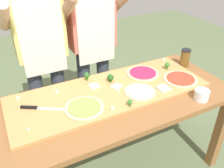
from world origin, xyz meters
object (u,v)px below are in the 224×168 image
object	(u,v)px
cook_left	(41,46)
cook_right	(92,37)
broccoli_floret_front_right	(167,65)
broccoli_floret_back_mid	(130,102)
cheese_crumble_c	(118,92)
flour_cup	(202,95)
pizza_whole_beet_magenta	(143,73)
sauce_jar	(185,58)
cheese_crumble_f	(112,108)
pizza_slice_near_left	(116,87)
cheese_crumble_b	(164,60)
pizza_whole_pesto_green	(84,108)
prep_table	(113,110)
broccoli_floret_front_left	(87,76)
pizza_slice_far_left	(163,88)
cheese_crumble_d	(57,91)
broccoli_floret_center_right	(110,78)
pizza_whole_tomato_red	(180,79)
cheese_crumble_a	(18,98)
cheese_crumble_e	(29,129)
pizza_slice_center	(94,86)
pizza_whole_cheese_artichoke	(140,92)

from	to	relation	value
cook_left	cook_right	world-z (taller)	same
broccoli_floret_front_right	broccoli_floret_back_mid	xyz separation A→B (m)	(-0.54, -0.30, -0.01)
cheese_crumble_c	flour_cup	xyz separation A→B (m)	(0.50, -0.31, 0.01)
cook_left	cook_right	bearing A→B (deg)	0.00
pizza_whole_beet_magenta	sauce_jar	world-z (taller)	sauce_jar
cheese_crumble_f	pizza_slice_near_left	bearing A→B (deg)	56.43
cheese_crumble_b	pizza_whole_pesto_green	bearing A→B (deg)	-159.75
prep_table	broccoli_floret_back_mid	bearing A→B (deg)	-74.13
cook_right	broccoli_floret_front_left	bearing A→B (deg)	-119.73
pizza_slice_far_left	cheese_crumble_d	distance (m)	0.78
broccoli_floret_back_mid	broccoli_floret_center_right	distance (m)	0.34
broccoli_floret_center_right	cheese_crumble_c	distance (m)	0.16
broccoli_floret_front_left	cheese_crumble_f	world-z (taller)	broccoli_floret_front_left
broccoli_floret_back_mid	cook_right	size ratio (longest dim) A/B	0.03
cook_left	pizza_whole_tomato_red	bearing A→B (deg)	-38.09
flour_cup	cook_right	world-z (taller)	cook_right
broccoli_floret_front_left	cook_left	world-z (taller)	cook_left
broccoli_floret_front_left	cheese_crumble_b	bearing A→B (deg)	0.06
flour_cup	cook_left	bearing A→B (deg)	132.45
cheese_crumble_a	cheese_crumble_d	bearing A→B (deg)	-8.54
cheese_crumble_e	broccoli_floret_front_right	bearing A→B (deg)	11.13
pizza_slice_center	cheese_crumble_f	xyz separation A→B (m)	(-0.00, -0.30, 0.00)
cheese_crumble_a	flour_cup	xyz separation A→B (m)	(1.15, -0.55, 0.00)
pizza_whole_pesto_green	pizza_slice_center	xyz separation A→B (m)	(0.16, 0.21, -0.00)
pizza_whole_cheese_artichoke	cheese_crumble_a	world-z (taller)	same
pizza_whole_pesto_green	cook_left	size ratio (longest dim) A/B	0.16
cheese_crumble_e	flour_cup	size ratio (longest dim) A/B	0.12
flour_cup	pizza_whole_pesto_green	bearing A→B (deg)	162.29
pizza_slice_center	broccoli_floret_center_right	world-z (taller)	broccoli_floret_center_right
pizza_whole_beet_magenta	cheese_crumble_b	xyz separation A→B (m)	(0.30, 0.12, 0.00)
pizza_slice_center	sauce_jar	world-z (taller)	sauce_jar
pizza_slice_far_left	sauce_jar	xyz separation A→B (m)	(0.41, 0.24, 0.05)
cheese_crumble_a	pizza_slice_center	bearing A→B (deg)	-9.54
broccoli_floret_front_right	pizza_slice_far_left	bearing A→B (deg)	-132.29
pizza_whole_tomato_red	cheese_crumble_e	world-z (taller)	pizza_whole_tomato_red
pizza_slice_near_left	cook_right	size ratio (longest dim) A/B	0.04
pizza_whole_beet_magenta	cheese_crumble_e	distance (m)	0.99
pizza_slice_near_left	cheese_crumble_d	distance (m)	0.44
pizza_whole_cheese_artichoke	cheese_crumble_d	world-z (taller)	cheese_crumble_d
broccoli_floret_front_right	cook_right	bearing A→B (deg)	131.68
cheese_crumble_a	sauce_jar	distance (m)	1.39
cheese_crumble_c	pizza_slice_far_left	bearing A→B (deg)	-18.94
pizza_whole_pesto_green	cheese_crumble_c	xyz separation A→B (m)	(0.28, 0.06, -0.00)
cheese_crumble_f	cheese_crumble_a	bearing A→B (deg)	143.28
flour_cup	cook_right	bearing A→B (deg)	113.62
pizza_slice_far_left	cheese_crumble_a	size ratio (longest dim) A/B	5.08
pizza_whole_beet_magenta	pizza_whole_tomato_red	size ratio (longest dim) A/B	1.00
cheese_crumble_b	cook_right	distance (m)	0.67
broccoli_floret_front_left	cook_right	size ratio (longest dim) A/B	0.04
cheese_crumble_b	cheese_crumble_d	distance (m)	1.01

